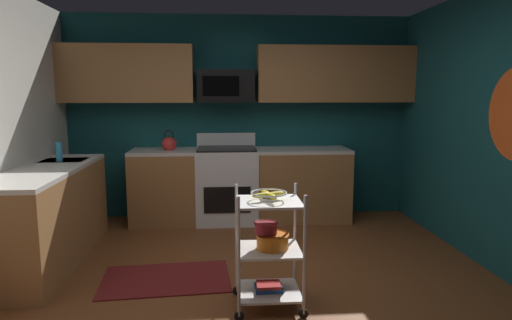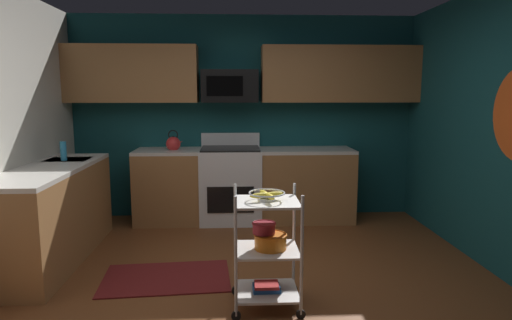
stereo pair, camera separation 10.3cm
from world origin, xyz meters
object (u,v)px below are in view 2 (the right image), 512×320
Objects in this scene: fruit_bowl at (267,195)px; book_stack at (267,287)px; rolling_cart at (267,250)px; mixing_bowl_small at (264,227)px; kettle at (173,144)px; microwave at (230,86)px; oven_range at (231,184)px; dish_soap_bottle at (63,151)px; mixing_bowl_large at (270,241)px.

book_stack is at bearing -90.00° from fruit_bowl.
rolling_cart reaches higher than mixing_bowl_small.
kettle is (-0.99, 2.33, 0.12)m from fruit_bowl.
oven_range is at bearing -89.74° from microwave.
kettle reaches higher than book_stack.
rolling_cart is (0.29, -2.44, -1.25)m from microwave.
oven_range is at bearing 96.97° from fruit_bowl.
oven_range is 1.23m from microwave.
oven_range is 2.38m from fruit_bowl.
book_stack is at bearing -66.95° from kettle.
book_stack is at bearing -75.96° from rolling_cart.
microwave reaches higher than fruit_bowl.
microwave is 2.57× the size of fruit_bowl.
oven_range is 2.00m from dish_soap_bottle.
mixing_bowl_small is (-0.05, 0.02, 0.10)m from mixing_bowl_large.
book_stack is (0.00, -0.00, -0.30)m from rolling_cart.
mixing_bowl_small is 0.86× the size of book_stack.
microwave is 2.73m from mixing_bowl_large.
dish_soap_bottle reaches higher than oven_range.
fruit_bowl is (0.00, 0.00, 0.42)m from rolling_cart.
mixing_bowl_large is at bearing -35.96° from dish_soap_bottle.
rolling_cart is 5.03× the size of mixing_bowl_small.
fruit_bowl is at bearing -83.03° from oven_range.
oven_range is 4.04× the size of fruit_bowl.
kettle is (-0.71, -0.00, 0.52)m from oven_range.
rolling_cart is 0.42m from fruit_bowl.
fruit_bowl is (0.29, -2.44, -0.82)m from microwave.
microwave is 2.59m from fruit_bowl.
dish_soap_bottle is at bearing -151.06° from microwave.
book_stack is at bearing -83.32° from microwave.
oven_range reaches higher than fruit_bowl.
dish_soap_bottle reaches higher than book_stack.
rolling_cart is 2.57m from dish_soap_bottle.
fruit_bowl reaches higher than mixing_bowl_large.
dish_soap_bottle is (-2.04, 1.48, 0.50)m from mixing_bowl_large.
fruit_bowl is at bearing -66.95° from kettle.
dish_soap_bottle reaches higher than mixing_bowl_small.
fruit_bowl is 0.72m from book_stack.
kettle is (-0.71, -0.11, -0.70)m from microwave.
fruit_bowl is (0.29, -2.33, 0.40)m from oven_range.
mixing_bowl_small is 0.46m from book_stack.
mixing_bowl_small is 2.53m from kettle.
microwave is 3.85× the size of mixing_bowl_small.
kettle is at bearing 113.05° from rolling_cart.
mixing_bowl_small is 0.69× the size of kettle.
mixing_bowl_large is (0.31, -2.33, 0.04)m from oven_range.
mixing_bowl_small is (-0.02, 0.02, -0.26)m from fruit_bowl.
rolling_cart is at bearing -48.11° from mixing_bowl_small.
mixing_bowl_large is 0.95× the size of kettle.
oven_range is 2.36m from mixing_bowl_large.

